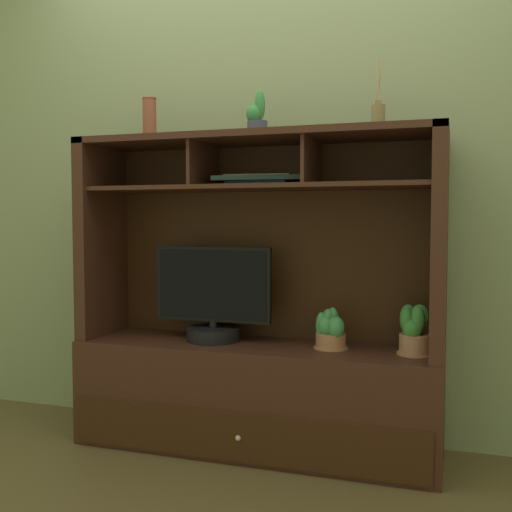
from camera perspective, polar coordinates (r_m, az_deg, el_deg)
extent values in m
cube|color=brown|center=(2.99, 0.00, -17.66)|extent=(6.00, 6.00, 0.02)
cube|color=gray|center=(3.05, 1.54, 9.71)|extent=(6.00, 0.02, 2.80)
cube|color=#402116|center=(2.91, 0.00, -12.96)|extent=(1.68, 0.46, 0.49)
cube|color=#391D0E|center=(2.73, -1.61, -16.61)|extent=(1.61, 0.01, 0.22)
sphere|color=silver|center=(2.72, -1.69, -16.70)|extent=(0.02, 0.02, 0.02)
cube|color=#402116|center=(3.14, -14.17, 1.59)|extent=(0.06, 0.42, 0.96)
cube|color=#402116|center=(2.65, 16.84, 1.22)|extent=(0.06, 0.42, 0.96)
cube|color=#391D0E|center=(2.98, 1.20, 1.31)|extent=(1.62, 0.02, 0.93)
cube|color=#402116|center=(2.81, 0.00, 10.98)|extent=(1.68, 0.42, 0.03)
cube|color=#402116|center=(2.79, 0.00, 6.42)|extent=(1.56, 0.38, 0.02)
cube|color=#402116|center=(2.89, -4.94, 8.48)|extent=(0.02, 0.35, 0.20)
cube|color=#402116|center=(2.73, 5.24, 8.78)|extent=(0.02, 0.35, 0.20)
cylinder|color=black|center=(2.92, -4.03, -7.30)|extent=(0.25, 0.25, 0.06)
cylinder|color=black|center=(2.91, -4.03, -6.40)|extent=(0.04, 0.04, 0.03)
cube|color=black|center=(2.89, -4.05, -2.64)|extent=(0.57, 0.03, 0.35)
cube|color=black|center=(2.87, -4.17, -2.67)|extent=(0.54, 0.00, 0.32)
cylinder|color=#B47250|center=(2.76, 7.02, -7.88)|extent=(0.13, 0.13, 0.07)
cylinder|color=#B47250|center=(2.77, 7.01, -8.50)|extent=(0.16, 0.16, 0.01)
ellipsoid|color=#459653|center=(2.74, 7.56, -6.65)|extent=(0.06, 0.06, 0.10)
ellipsoid|color=#459653|center=(2.76, 7.19, -6.21)|extent=(0.06, 0.06, 0.14)
ellipsoid|color=#459653|center=(2.76, 6.82, -5.70)|extent=(0.06, 0.07, 0.08)
ellipsoid|color=#459653|center=(2.75, 6.14, -6.50)|extent=(0.05, 0.06, 0.12)
ellipsoid|color=#459653|center=(2.73, 6.55, -6.53)|extent=(0.07, 0.06, 0.09)
ellipsoid|color=#459653|center=(2.71, 7.51, -6.66)|extent=(0.07, 0.08, 0.10)
cylinder|color=#B37756|center=(2.71, 14.72, -7.99)|extent=(0.14, 0.14, 0.09)
cylinder|color=#B37756|center=(2.72, 14.71, -8.81)|extent=(0.16, 0.16, 0.01)
ellipsoid|color=#3D8839|center=(2.69, 15.10, -5.46)|extent=(0.08, 0.06, 0.10)
ellipsoid|color=#3D8839|center=(2.71, 15.09, -5.80)|extent=(0.04, 0.05, 0.10)
ellipsoid|color=#3D8839|center=(2.73, 14.06, -5.65)|extent=(0.07, 0.05, 0.12)
ellipsoid|color=#3D8839|center=(2.69, 13.94, -5.85)|extent=(0.06, 0.07, 0.10)
ellipsoid|color=#3D8839|center=(2.67, 14.41, -6.72)|extent=(0.08, 0.06, 0.08)
ellipsoid|color=#3D8839|center=(2.66, 14.94, -5.77)|extent=(0.06, 0.04, 0.11)
cube|color=#355083|center=(2.85, 0.36, 6.79)|extent=(0.29, 0.19, 0.02)
cube|color=#2F4340|center=(2.84, 0.51, 7.22)|extent=(0.44, 0.30, 0.02)
cube|color=gray|center=(2.86, 0.34, 7.49)|extent=(0.32, 0.23, 0.01)
cylinder|color=olive|center=(2.73, 11.38, 12.59)|extent=(0.06, 0.06, 0.11)
cylinder|color=olive|center=(2.74, 11.40, 13.89)|extent=(0.03, 0.03, 0.02)
cylinder|color=tan|center=(2.76, 11.51, 15.68)|extent=(0.00, 0.05, 0.19)
cylinder|color=tan|center=(2.76, 11.46, 15.66)|extent=(0.04, 0.02, 0.19)
cylinder|color=tan|center=(2.76, 11.36, 15.67)|extent=(0.03, 0.04, 0.19)
cylinder|color=tan|center=(2.76, 11.35, 15.69)|extent=(0.03, 0.04, 0.19)
cylinder|color=tan|center=(2.75, 11.44, 15.70)|extent=(0.02, 0.01, 0.19)
cylinder|color=#454359|center=(2.84, 0.13, 11.88)|extent=(0.09, 0.09, 0.06)
cylinder|color=#454359|center=(2.84, 0.13, 11.31)|extent=(0.11, 0.11, 0.01)
ellipsoid|color=#388440|center=(2.85, 0.38, 13.97)|extent=(0.05, 0.05, 0.14)
ellipsoid|color=#388440|center=(2.87, 0.04, 13.62)|extent=(0.07, 0.05, 0.07)
ellipsoid|color=#388440|center=(2.84, -0.23, 13.15)|extent=(0.07, 0.07, 0.08)
cylinder|color=brown|center=(3.05, -9.95, 12.46)|extent=(0.07, 0.07, 0.19)
torus|color=brown|center=(3.07, -9.97, 14.33)|extent=(0.07, 0.07, 0.01)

